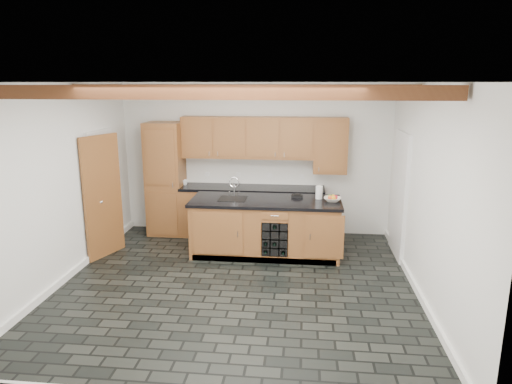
% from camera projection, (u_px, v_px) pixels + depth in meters
% --- Properties ---
extents(ground, '(5.00, 5.00, 0.00)m').
position_uv_depth(ground, '(237.00, 285.00, 6.46)').
color(ground, black).
rests_on(ground, ground).
extents(room_shell, '(5.01, 5.00, 5.00)m').
position_uv_depth(room_shell, '(235.00, 172.00, 6.62)').
color(room_shell, white).
rests_on(room_shell, ground).
extents(back_cabinetry, '(3.65, 0.62, 2.20)m').
position_uv_depth(back_cabinetry, '(234.00, 184.00, 8.43)').
color(back_cabinetry, brown).
rests_on(back_cabinetry, ground).
extents(island, '(2.48, 0.96, 0.93)m').
position_uv_depth(island, '(266.00, 227.00, 7.56)').
color(island, brown).
rests_on(island, ground).
extents(faucet, '(0.45, 0.40, 0.34)m').
position_uv_depth(faucet, '(233.00, 196.00, 7.55)').
color(faucet, black).
rests_on(faucet, island).
extents(kitchen_scale, '(0.19, 0.13, 0.06)m').
position_uv_depth(kitchen_scale, '(297.00, 196.00, 7.61)').
color(kitchen_scale, black).
rests_on(kitchen_scale, island).
extents(fruit_bowl, '(0.31, 0.31, 0.07)m').
position_uv_depth(fruit_bowl, '(332.00, 199.00, 7.35)').
color(fruit_bowl, silver).
rests_on(fruit_bowl, island).
extents(fruit_cluster, '(0.16, 0.17, 0.07)m').
position_uv_depth(fruit_cluster, '(332.00, 197.00, 7.34)').
color(fruit_cluster, red).
rests_on(fruit_cluster, fruit_bowl).
extents(paper_towel, '(0.11, 0.11, 0.21)m').
position_uv_depth(paper_towel, '(319.00, 192.00, 7.51)').
color(paper_towel, white).
rests_on(paper_towel, island).
extents(mug, '(0.14, 0.14, 0.10)m').
position_uv_depth(mug, '(185.00, 182.00, 8.53)').
color(mug, white).
rests_on(mug, back_cabinetry).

